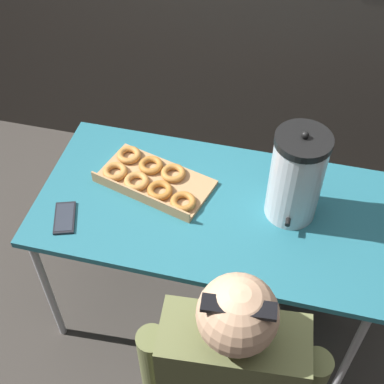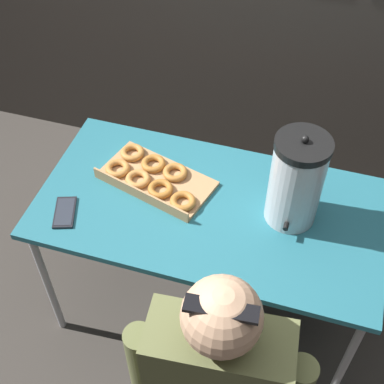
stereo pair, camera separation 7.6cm
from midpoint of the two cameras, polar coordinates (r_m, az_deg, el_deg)
ground_plane at (r=2.70m, az=2.34°, el=-11.97°), size 12.00×12.00×0.00m
folding_table at (r=2.12m, az=2.91°, el=-2.47°), size 1.35×0.70×0.75m
donut_box at (r=2.16m, az=-3.15°, el=1.53°), size 0.50×0.35×0.05m
coffee_urn at (r=1.95m, az=12.15°, el=1.15°), size 0.20×0.23×0.41m
cell_phone at (r=2.10m, az=-12.41°, el=-2.15°), size 0.12×0.17×0.01m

